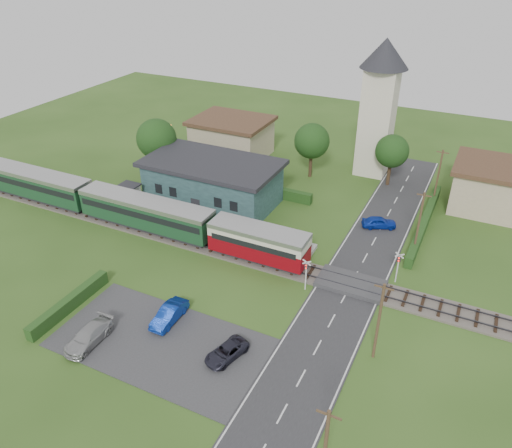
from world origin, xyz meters
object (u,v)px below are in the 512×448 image
at_px(equipment_hut, 129,195).
at_px(station_building, 213,181).
at_px(house_east, 491,186).
at_px(car_on_road, 379,222).
at_px(pedestrian_far, 128,201).
at_px(crossing_signal_far, 398,263).
at_px(pedestrian_near, 238,227).
at_px(car_park_dark, 227,352).
at_px(crossing_signal_near, 306,270).
at_px(car_park_blue, 169,314).
at_px(house_west, 232,137).
at_px(church_tower, 380,98).
at_px(train, 123,206).
at_px(car_park_silver, 89,336).

relative_size(equipment_hut, station_building, 0.16).
distance_m(house_east, car_on_road, 14.77).
height_order(car_on_road, pedestrian_far, pedestrian_far).
bearing_deg(crossing_signal_far, pedestrian_near, 178.55).
height_order(equipment_hut, car_park_dark, equipment_hut).
bearing_deg(equipment_hut, crossing_signal_near, -12.94).
bearing_deg(car_park_blue, car_park_dark, -14.78).
bearing_deg(crossing_signal_near, car_park_blue, -133.70).
bearing_deg(house_west, car_park_dark, -62.14).
height_order(crossing_signal_near, crossing_signal_far, same).
height_order(crossing_signal_far, car_on_road, crossing_signal_far).
bearing_deg(car_park_dark, church_tower, 104.20).
bearing_deg(train, house_east, 31.22).
distance_m(house_east, crossing_signal_far, 20.64).
xyz_separation_m(house_west, pedestrian_far, (-2.71, -20.51, -1.49)).
relative_size(house_west, car_on_road, 2.89).
height_order(house_west, pedestrian_far, house_west).
relative_size(car_on_road, car_park_dark, 1.00).
xyz_separation_m(car_park_dark, pedestrian_far, (-21.78, 15.57, 0.70)).
height_order(crossing_signal_far, pedestrian_near, crossing_signal_far).
height_order(station_building, crossing_signal_near, station_building).
bearing_deg(equipment_hut, pedestrian_far, -67.71).
xyz_separation_m(house_west, pedestrian_near, (11.65, -20.18, -1.48)).
bearing_deg(car_park_dark, car_park_blue, -178.39).
relative_size(train, pedestrian_near, 25.08).
height_order(house_east, pedestrian_near, house_east).
height_order(pedestrian_near, pedestrian_far, pedestrian_near).
distance_m(station_building, car_park_dark, 26.26).
height_order(crossing_signal_far, pedestrian_far, crossing_signal_far).
xyz_separation_m(station_building, train, (-6.29, -8.99, -0.52)).
bearing_deg(house_west, train, -93.22).
distance_m(church_tower, car_park_silver, 45.05).
height_order(train, car_park_dark, train).
bearing_deg(car_park_silver, pedestrian_far, 119.61).
xyz_separation_m(station_building, car_on_road, (19.70, 2.63, -2.01)).
xyz_separation_m(station_building, church_tower, (15.00, 17.01, 7.53)).
bearing_deg(station_building, car_on_road, 7.61).
xyz_separation_m(equipment_hut, car_on_road, (27.70, 8.43, -1.06)).
height_order(equipment_hut, house_east, house_east).
distance_m(train, crossing_signal_near, 22.82).
distance_m(crossing_signal_near, car_park_blue, 12.65).
bearing_deg(car_on_road, car_park_dark, 143.49).
bearing_deg(station_building, pedestrian_near, -42.84).
xyz_separation_m(house_east, pedestrian_far, (-37.71, -19.51, -1.49)).
bearing_deg(pedestrian_far, car_park_dark, -131.22).
bearing_deg(car_park_silver, house_east, 54.56).
distance_m(equipment_hut, car_park_dark, 27.45).
height_order(church_tower, crossing_signal_far, church_tower).
distance_m(house_west, crossing_signal_far, 35.26).
height_order(equipment_hut, car_on_road, equipment_hut).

